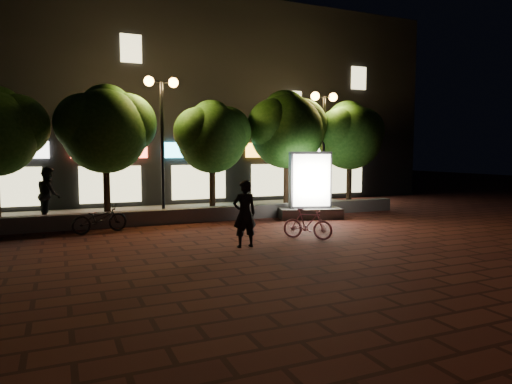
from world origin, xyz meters
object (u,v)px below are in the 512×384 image
tree_mid (213,134)px  street_lamp_right (324,120)px  tree_far_right (350,133)px  street_lamp_left (162,111)px  tree_left (106,126)px  scooter_parked (100,218)px  ad_kiosk (310,191)px  tree_right (287,127)px  scooter_pink (308,224)px  rider (245,214)px  pedestrian (49,194)px

tree_mid → street_lamp_right: street_lamp_right is taller
tree_far_right → street_lamp_left: size_ratio=0.92×
tree_left → scooter_parked: tree_left is taller
street_lamp_left → ad_kiosk: size_ratio=2.02×
ad_kiosk → street_lamp_right: bearing=47.5°
tree_right → scooter_parked: 8.76m
street_lamp_right → scooter_pink: (-4.05, -5.67, -3.45)m
tree_left → street_lamp_left: 2.05m
ad_kiosk → tree_left: bearing=162.2°
tree_far_right → rider: 10.22m
tree_mid → ad_kiosk: size_ratio=1.75×
tree_mid → pedestrian: bearing=179.3°
tree_mid → scooter_pink: bearing=-81.4°
rider → pedestrian: bearing=-53.0°
tree_mid → scooter_parked: (-4.51, -2.46, -2.77)m
pedestrian → street_lamp_left: bearing=-99.2°
scooter_parked → street_lamp_right: bearing=-91.6°
tree_left → tree_right: size_ratio=0.97×
tree_right → scooter_pink: 7.12m
ad_kiosk → rider: 5.85m
street_lamp_right → rider: size_ratio=2.80×
tree_left → street_lamp_right: street_lamp_right is taller
tree_right → pedestrian: (-9.27, 0.07, -2.53)m
tree_mid → ad_kiosk: tree_mid is taller
scooter_pink → scooter_parked: bearing=103.2°
tree_far_right → scooter_parked: bearing=-167.4°
pedestrian → ad_kiosk: bearing=-108.9°
scooter_pink → scooter_parked: 6.42m
rider → pedestrian: (-4.78, 6.32, 0.15)m
tree_right → rider: size_ratio=2.85×
tree_left → street_lamp_left: bearing=-7.7°
ad_kiosk → pedestrian: (-9.07, 2.35, 0.02)m
tree_mid → rider: tree_mid is taller
tree_right → scooter_pink: tree_right is taller
tree_mid → tree_right: bearing=0.0°
tree_mid → scooter_pink: tree_mid is taller
tree_mid → tree_right: 3.32m
tree_mid → street_lamp_left: 2.22m
tree_mid → scooter_parked: 5.83m
street_lamp_right → street_lamp_left: bearing=180.0°
rider → scooter_parked: bearing=-48.9°
rider → tree_right: bearing=-125.8°
street_lamp_right → scooter_pink: size_ratio=3.40×
tree_far_right → ad_kiosk: 4.72m
ad_kiosk → rider: ad_kiosk is taller
scooter_parked → tree_left: bearing=-26.4°
tree_far_right → street_lamp_left: bearing=-178.2°
tree_right → scooter_pink: size_ratio=3.46×
scooter_pink → tree_right: bearing=23.7°
street_lamp_right → scooter_parked: 10.30m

